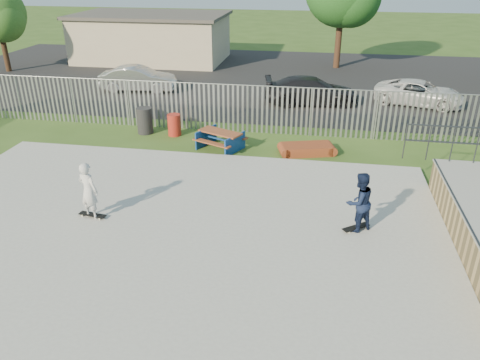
% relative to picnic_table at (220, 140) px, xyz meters
% --- Properties ---
extents(ground, '(120.00, 120.00, 0.00)m').
position_rel_picnic_table_xyz_m(ground, '(-0.27, -6.93, -0.36)').
color(ground, '#34531C').
rests_on(ground, ground).
extents(concrete_slab, '(15.00, 12.00, 0.15)m').
position_rel_picnic_table_xyz_m(concrete_slab, '(-0.27, -6.93, -0.28)').
color(concrete_slab, '#A1A19C').
rests_on(concrete_slab, ground).
extents(fence, '(26.04, 16.02, 2.00)m').
position_rel_picnic_table_xyz_m(fence, '(0.73, -2.34, 0.64)').
color(fence, gray).
rests_on(fence, ground).
extents(picnic_table, '(2.09, 1.94, 0.70)m').
position_rel_picnic_table_xyz_m(picnic_table, '(0.00, 0.00, 0.00)').
color(picnic_table, brown).
rests_on(picnic_table, ground).
extents(funbox, '(1.94, 1.34, 0.35)m').
position_rel_picnic_table_xyz_m(funbox, '(3.31, 0.06, -0.18)').
color(funbox, brown).
rests_on(funbox, ground).
extents(trash_bin_red, '(0.54, 0.54, 0.89)m').
position_rel_picnic_table_xyz_m(trash_bin_red, '(-2.19, 1.17, 0.09)').
color(trash_bin_red, '#A72519').
rests_on(trash_bin_red, ground).
extents(trash_bin_grey, '(0.65, 0.65, 1.09)m').
position_rel_picnic_table_xyz_m(trash_bin_grey, '(-3.48, 1.23, 0.18)').
color(trash_bin_grey, '#252527').
rests_on(trash_bin_grey, ground).
extents(parking_lot, '(40.00, 18.00, 0.02)m').
position_rel_picnic_table_xyz_m(parking_lot, '(-0.27, 12.07, -0.35)').
color(parking_lot, black).
rests_on(parking_lot, ground).
extents(car_silver, '(4.21, 1.88, 1.34)m').
position_rel_picnic_table_xyz_m(car_silver, '(-6.20, 7.68, 0.33)').
color(car_silver, '#B5B6BA').
rests_on(car_silver, parking_lot).
extents(car_dark, '(4.86, 2.58, 1.34)m').
position_rel_picnic_table_xyz_m(car_dark, '(3.23, 6.71, 0.33)').
color(car_dark, black).
rests_on(car_dark, parking_lot).
extents(car_white, '(4.69, 3.10, 1.20)m').
position_rel_picnic_table_xyz_m(car_white, '(8.53, 7.45, 0.26)').
color(car_white, silver).
rests_on(car_white, parking_lot).
extents(building, '(10.40, 6.40, 3.20)m').
position_rel_picnic_table_xyz_m(building, '(-8.27, 16.07, 1.25)').
color(building, '#C3B396').
rests_on(building, ground).
extents(skateboard_a, '(0.76, 0.64, 0.08)m').
position_rel_picnic_table_xyz_m(skateboard_a, '(4.83, -5.45, -0.17)').
color(skateboard_a, black).
rests_on(skateboard_a, concrete_slab).
extents(skateboard_b, '(0.82, 0.32, 0.08)m').
position_rel_picnic_table_xyz_m(skateboard_b, '(-2.39, -6.01, -0.17)').
color(skateboard_b, black).
rests_on(skateboard_b, concrete_slab).
extents(skater_navy, '(1.01, 0.97, 1.63)m').
position_rel_picnic_table_xyz_m(skater_navy, '(4.83, -5.45, 0.61)').
color(skater_navy, '#121C39').
rests_on(skater_navy, concrete_slab).
extents(skater_white, '(0.69, 0.56, 1.63)m').
position_rel_picnic_table_xyz_m(skater_white, '(-2.39, -6.01, 0.61)').
color(skater_white, silver).
rests_on(skater_white, concrete_slab).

